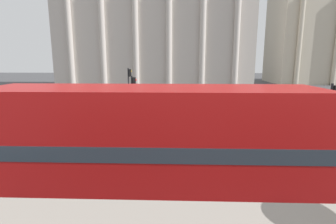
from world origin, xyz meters
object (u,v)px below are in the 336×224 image
at_px(traffic_light_near, 331,108).
at_px(traffic_light_far, 129,83).
at_px(pedestrian_red, 151,92).
at_px(pedestrian_blue, 209,97).
at_px(plaza_building_left, 156,29).
at_px(pedestrian_white, 250,91).
at_px(double_decker_bus, 153,144).
at_px(traffic_light_mid, 133,94).

xyz_separation_m(traffic_light_near, traffic_light_far, (-12.53, 11.42, 0.25)).
relative_size(traffic_light_near, pedestrian_red, 2.16).
bearing_deg(traffic_light_far, pedestrian_red, 79.68).
relative_size(traffic_light_near, pedestrian_blue, 2.12).
xyz_separation_m(plaza_building_left, pedestrian_blue, (7.26, -19.19, -9.08)).
height_order(plaza_building_left, pedestrian_white, plaza_building_left).
relative_size(double_decker_bus, plaza_building_left, 0.32).
distance_m(double_decker_bus, traffic_light_mid, 11.18).
bearing_deg(traffic_light_near, traffic_light_far, 137.65).
distance_m(traffic_light_near, pedestrian_blue, 15.21).
bearing_deg(traffic_light_far, pedestrian_blue, 20.74).
xyz_separation_m(pedestrian_blue, pedestrian_white, (5.75, 5.30, 0.01)).
distance_m(traffic_light_mid, pedestrian_white, 19.13).
bearing_deg(pedestrian_red, traffic_light_far, 114.86).
bearing_deg(traffic_light_mid, traffic_light_near, -25.22).
bearing_deg(pedestrian_blue, plaza_building_left, -67.82).
bearing_deg(traffic_light_mid, pedestrian_white, 49.56).
bearing_deg(pedestrian_red, pedestrian_white, -140.99).
relative_size(traffic_light_far, pedestrian_blue, 2.35).
xyz_separation_m(plaza_building_left, traffic_light_near, (11.76, -33.65, -7.67)).
distance_m(plaza_building_left, pedestrian_white, 21.09).
bearing_deg(pedestrian_white, plaza_building_left, -25.84).
relative_size(traffic_light_near, traffic_light_far, 0.90).
bearing_deg(double_decker_bus, pedestrian_red, 96.69).
distance_m(plaza_building_left, traffic_light_far, 23.45).
height_order(double_decker_bus, traffic_light_mid, double_decker_bus).
bearing_deg(pedestrian_white, pedestrian_blue, 63.68).
relative_size(traffic_light_mid, pedestrian_white, 2.13).
bearing_deg(pedestrian_white, traffic_light_near, 107.42).
bearing_deg(traffic_light_near, double_decker_bus, -146.86).
relative_size(pedestrian_blue, pedestrian_red, 1.02).
height_order(traffic_light_mid, pedestrian_blue, traffic_light_mid).
bearing_deg(double_decker_bus, traffic_light_near, 34.07).
relative_size(plaza_building_left, pedestrian_blue, 18.27).
height_order(traffic_light_far, pedestrian_white, traffic_light_far).
height_order(pedestrian_red, pedestrian_white, pedestrian_white).
bearing_deg(plaza_building_left, double_decker_bus, -85.52).
height_order(plaza_building_left, traffic_light_near, plaza_building_left).
bearing_deg(pedestrian_white, traffic_light_mid, 70.61).
relative_size(double_decker_bus, pedestrian_blue, 5.78).
bearing_deg(pedestrian_blue, pedestrian_red, -32.38).
distance_m(double_decker_bus, traffic_light_near, 10.37).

